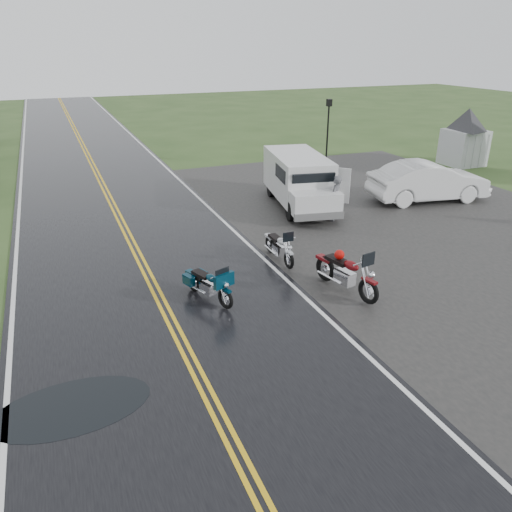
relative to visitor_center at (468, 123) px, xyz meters
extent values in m
plane|color=#2D471E|center=(-20.00, -12.00, -2.40)|extent=(120.00, 120.00, 0.00)
cube|color=black|center=(-20.00, -2.00, -2.38)|extent=(8.00, 100.00, 0.04)
cube|color=black|center=(-9.00, -7.00, -2.38)|extent=(14.00, 24.00, 0.03)
imported|color=#4E4F53|center=(-12.03, -5.77, -1.49)|extent=(0.79, 0.76, 1.82)
imported|color=silver|center=(-6.75, -5.00, -1.53)|extent=(5.53, 2.69, 1.74)
camera|label=1|loc=(-22.26, -22.14, 4.30)|focal=35.00mm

